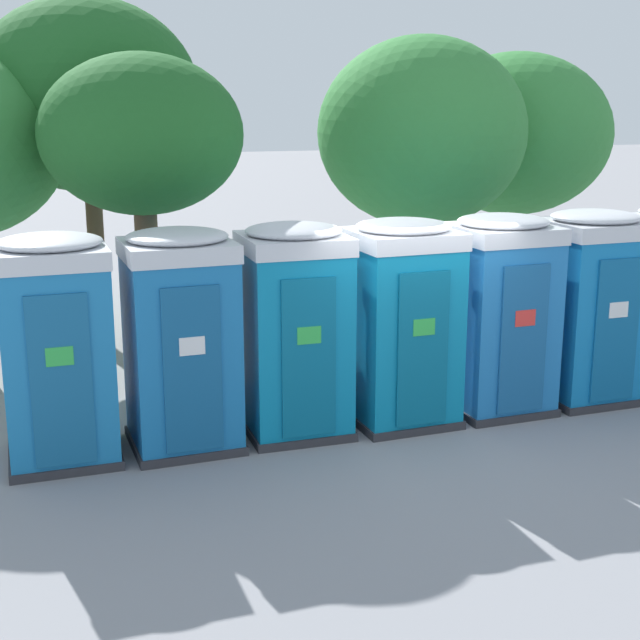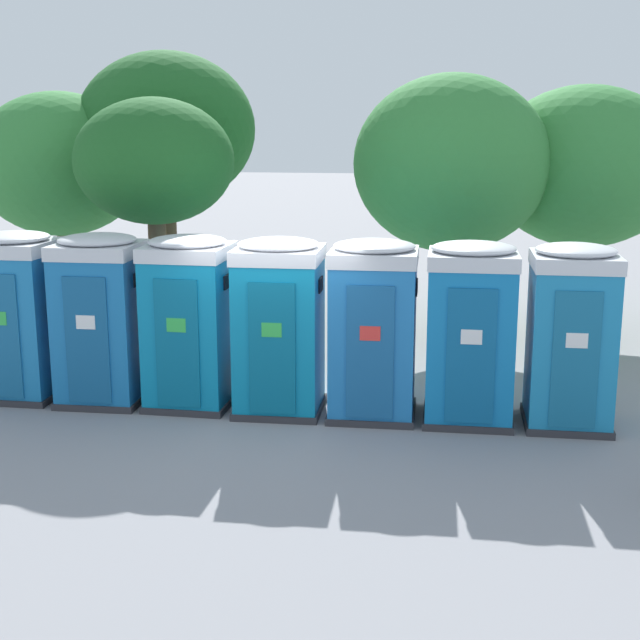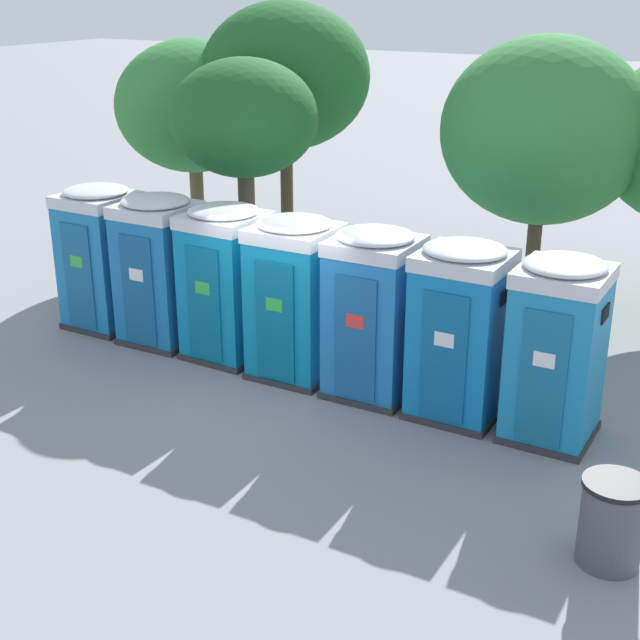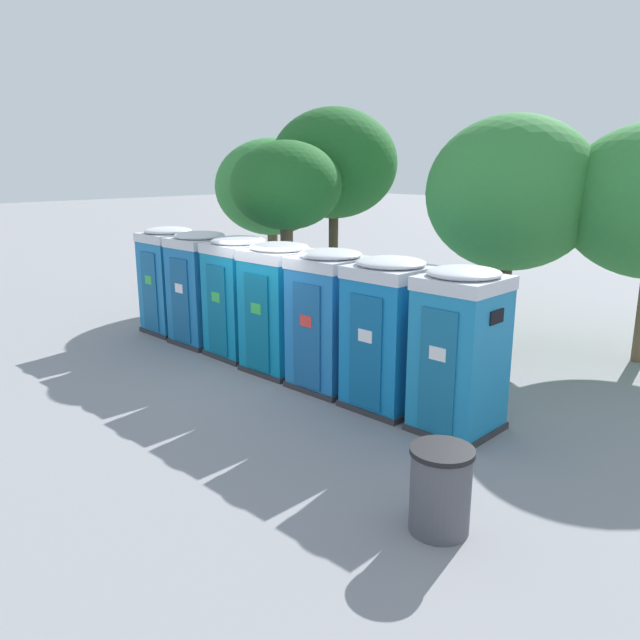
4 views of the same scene
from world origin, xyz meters
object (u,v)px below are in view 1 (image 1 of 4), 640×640
portapotty_3 (402,321)px  street_tree_3 (142,137)px  portapotty_5 (589,305)px  street_tree_2 (87,96)px  portapotty_1 (181,339)px  portapotty_4 (499,313)px  street_tree_1 (514,135)px  portapotty_2 (294,329)px  street_tree_4 (422,133)px  portapotty_0 (57,348)px

portapotty_3 → street_tree_3: (-2.68, 2.64, 2.15)m
portapotty_5 → street_tree_2: (-5.88, 4.85, 2.69)m
portapotty_1 → street_tree_2: size_ratio=0.46×
portapotty_4 → street_tree_1: 6.91m
portapotty_2 → street_tree_4: bearing=50.0°
portapotty_5 → street_tree_1: size_ratio=0.53×
portapotty_0 → portapotty_3: same height
portapotty_2 → street_tree_2: bearing=110.9°
portapotty_1 → street_tree_3: 3.35m
portapotty_0 → portapotty_5: 6.77m
portapotty_3 → portapotty_5: 2.71m
portapotty_4 → street_tree_2: bearing=133.0°
portapotty_2 → portapotty_5: bearing=-1.2°
portapotty_0 → portapotty_1: (1.35, -0.05, -0.00)m
street_tree_2 → street_tree_3: street_tree_2 is taller
portapotty_0 → street_tree_3: street_tree_3 is taller
street_tree_3 → portapotty_2: bearing=-62.6°
portapotty_1 → portapotty_3: same height
portapotty_3 → street_tree_4: size_ratio=0.51×
portapotty_3 → street_tree_2: street_tree_2 is taller
portapotty_3 → portapotty_2: bearing=176.5°
portapotty_5 → street_tree_1: street_tree_1 is taller
portapotty_5 → portapotty_3: bearing=180.0°
street_tree_3 → street_tree_2: bearing=102.6°
portapotty_4 → street_tree_2: 7.16m
street_tree_2 → street_tree_3: (0.49, -2.21, -0.54)m
street_tree_1 → street_tree_4: bearing=-155.6°
street_tree_2 → street_tree_4: street_tree_2 is taller
portapotty_1 → portapotty_3: 2.71m
portapotty_4 → portapotty_5: same height
portapotty_0 → portapotty_2: 2.71m
portapotty_0 → portapotty_3: (4.06, -0.12, -0.00)m
portapotty_2 → street_tree_1: size_ratio=0.53×
portapotty_1 → portapotty_3: size_ratio=1.00×
portapotty_0 → portapotty_2: (2.71, -0.03, -0.00)m
street_tree_2 → street_tree_4: (5.51, -0.37, -0.60)m
portapotty_2 → portapotty_3: 1.36m
portapotty_3 → portapotty_0: bearing=178.3°
portapotty_3 → portapotty_5: (2.71, -0.00, 0.00)m
portapotty_5 → street_tree_3: 6.37m
street_tree_3 → portapotty_1: bearing=-90.6°
portapotty_4 → street_tree_4: (0.98, 4.48, 2.09)m
street_tree_2 → portapotty_4: bearing=-47.0°
portapotty_2 → portapotty_4: bearing=-1.7°
portapotty_5 → street_tree_3: street_tree_3 is taller
portapotty_1 → street_tree_1: 9.58m
portapotty_1 → street_tree_1: (7.55, 5.55, 1.99)m
portapotty_5 → street_tree_2: bearing=140.5°
street_tree_3 → street_tree_4: (5.02, 1.84, -0.06)m
portapotty_1 → portapotty_4: size_ratio=1.00×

